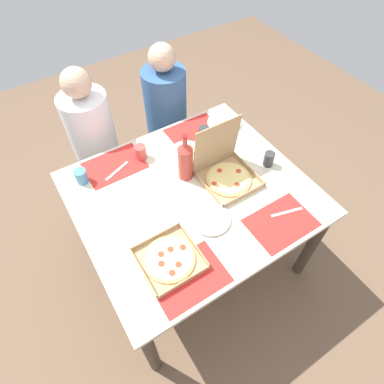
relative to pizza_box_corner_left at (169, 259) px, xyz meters
name	(u,v)px	position (x,y,z in m)	size (l,w,h in m)	color
ground_plane	(192,254)	(0.33, 0.31, -0.78)	(6.00, 6.00, 0.00)	brown
dining_table	(192,203)	(0.33, 0.31, -0.12)	(1.32, 1.18, 0.77)	#3F3328
placemat_near_left	(189,278)	(0.03, -0.13, -0.01)	(0.36, 0.26, 0.00)	red
placemat_near_right	(281,223)	(0.62, -0.13, -0.01)	(0.36, 0.26, 0.00)	red
placemat_far_left	(115,165)	(0.03, 0.75, -0.01)	(0.36, 0.26, 0.00)	red
placemat_far_right	(194,132)	(0.62, 0.75, -0.01)	(0.36, 0.26, 0.00)	red
pizza_box_corner_left	(169,259)	(0.00, 0.00, 0.00)	(0.30, 0.30, 0.04)	tan
pizza_box_edge_far	(226,171)	(0.56, 0.30, 0.04)	(0.31, 0.31, 0.34)	tan
plate_near_left	(211,219)	(0.31, 0.09, 0.00)	(0.22, 0.22, 0.02)	white
plate_far_left	(187,152)	(0.47, 0.59, 0.00)	(0.21, 0.21, 0.03)	white
plate_near_right	(224,123)	(0.84, 0.70, 0.00)	(0.23, 0.23, 0.03)	white
soda_bottle	(185,160)	(0.36, 0.44, 0.12)	(0.09, 0.09, 0.32)	#B2382D
cup_clear_right	(204,134)	(0.63, 0.65, 0.04)	(0.07, 0.07, 0.10)	#333338
cup_red	(81,176)	(-0.18, 0.73, 0.03)	(0.07, 0.07, 0.09)	teal
cup_dark	(141,152)	(0.21, 0.72, 0.03)	(0.07, 0.07, 0.09)	#BF4742
cup_clear_left	(269,159)	(0.85, 0.24, 0.04)	(0.06, 0.06, 0.09)	#333338
fork_by_near_right	(287,212)	(0.70, -0.10, -0.01)	(0.19, 0.02, 0.01)	#B7B7BC
fork_by_far_left	(154,206)	(0.09, 0.33, -0.01)	(0.19, 0.02, 0.01)	#B7B7BC
fork_by_far_right	(117,171)	(0.02, 0.69, -0.01)	(0.19, 0.02, 0.01)	#B7B7BC
diner_left_seat	(98,151)	(0.03, 1.16, -0.23)	(0.32, 0.32, 1.22)	white
diner_right_seat	(167,124)	(0.62, 1.16, -0.24)	(0.32, 0.32, 1.21)	#33598C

